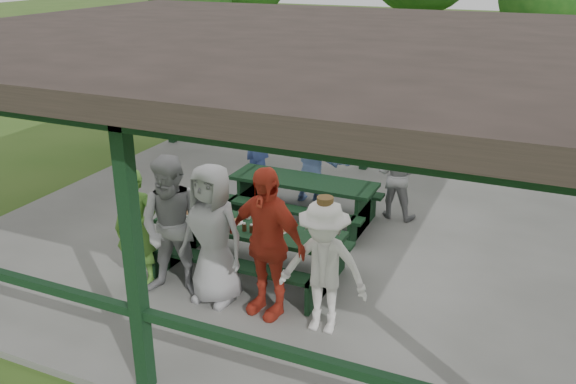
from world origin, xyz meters
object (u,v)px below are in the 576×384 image
at_px(picnic_table_near, 250,243).
at_px(farm_trailer, 353,90).
at_px(pickup_truck, 450,104).
at_px(contestant_green, 136,228).
at_px(contestant_red, 266,242).
at_px(picnic_table_far, 303,195).
at_px(spectator_grey, 397,174).
at_px(contestant_grey_left, 174,228).
at_px(spectator_blue, 257,139).
at_px(contestant_white_fedora, 323,267).
at_px(contestant_grey_mid, 213,235).
at_px(spectator_lblue, 312,162).

xyz_separation_m(picnic_table_near, farm_trailer, (-1.85, 10.17, 0.01)).
bearing_deg(pickup_truck, farm_trailer, 87.68).
bearing_deg(contestant_green, contestant_red, -13.35).
height_order(picnic_table_far, contestant_green, contestant_green).
height_order(spectator_grey, pickup_truck, spectator_grey).
bearing_deg(contestant_grey_left, spectator_blue, 89.69).
bearing_deg(picnic_table_near, contestant_grey_left, -125.83).
relative_size(contestant_red, contestant_white_fedora, 1.13).
relative_size(picnic_table_near, contestant_grey_mid, 1.42).
bearing_deg(spectator_grey, contestant_red, 82.43).
xyz_separation_m(picnic_table_near, contestant_red, (0.64, -0.78, 0.50)).
bearing_deg(pickup_truck, contestant_green, -173.64).
distance_m(contestant_green, contestant_grey_mid, 1.18).
relative_size(picnic_table_far, contestant_grey_left, 1.27).
relative_size(contestant_red, pickup_truck, 0.36).
xyz_separation_m(contestant_white_fedora, pickup_truck, (-0.27, 9.77, -0.19)).
bearing_deg(spectator_blue, picnic_table_near, 134.43).
xyz_separation_m(contestant_white_fedora, spectator_lblue, (-1.65, 3.73, -0.07)).
height_order(contestant_grey_mid, spectator_lblue, contestant_grey_mid).
bearing_deg(farm_trailer, contestant_red, -53.07).
bearing_deg(picnic_table_near, contestant_green, -147.06).
bearing_deg(contestant_green, spectator_grey, 39.49).
xyz_separation_m(spectator_lblue, pickup_truck, (1.38, 6.04, -0.12)).
distance_m(spectator_blue, spectator_grey, 3.05).
bearing_deg(picnic_table_far, contestant_green, -113.99).
height_order(contestant_grey_mid, spectator_grey, contestant_grey_mid).
height_order(contestant_grey_left, contestant_red, contestant_red).
bearing_deg(farm_trailer, picnic_table_far, -53.27).
distance_m(contestant_green, contestant_red, 1.93).
xyz_separation_m(contestant_red, spectator_lblue, (-0.86, 3.65, -0.21)).
xyz_separation_m(contestant_white_fedora, spectator_grey, (-0.07, 3.69, -0.07)).
height_order(contestant_red, farm_trailer, contestant_red).
distance_m(contestant_grey_mid, pickup_truck, 9.79).
distance_m(picnic_table_far, spectator_lblue, 0.94).
bearing_deg(contestant_red, picnic_table_far, 116.19).
relative_size(spectator_blue, spectator_grey, 1.10).
distance_m(picnic_table_near, spectator_lblue, 2.89).
bearing_deg(picnic_table_far, spectator_grey, 31.07).
xyz_separation_m(contestant_green, farm_trailer, (-0.57, 11.00, -0.33)).
height_order(picnic_table_near, contestant_green, contestant_green).
bearing_deg(spectator_blue, spectator_grey, -173.02).
distance_m(contestant_grey_left, farm_trailer, 11.12).
bearing_deg(contestant_green, contestant_grey_left, -18.53).
bearing_deg(spectator_lblue, contestant_white_fedora, 127.86).
distance_m(picnic_table_near, pickup_truck, 8.98).
bearing_deg(contestant_green, picnic_table_near, 18.19).
distance_m(contestant_green, spectator_blue, 4.33).
bearing_deg(picnic_table_near, spectator_blue, 114.93).
height_order(spectator_blue, pickup_truck, spectator_blue).
bearing_deg(spectator_grey, farm_trailer, -62.81).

